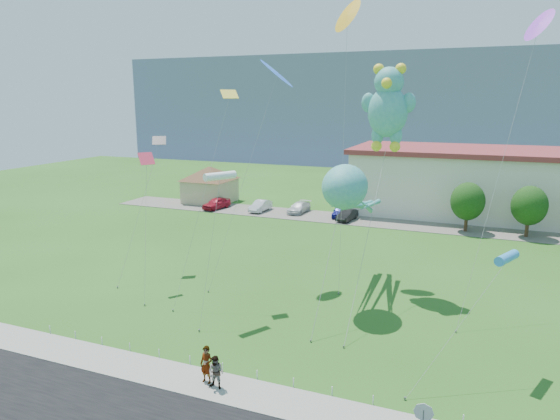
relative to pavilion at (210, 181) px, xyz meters
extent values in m
plane|color=#275317|center=(24.00, -38.00, -3.02)|extent=(160.00, 160.00, 0.00)
cube|color=gray|center=(24.00, -40.75, -2.97)|extent=(80.00, 2.50, 0.10)
cube|color=#59544C|center=(24.00, -3.00, -2.99)|extent=(70.00, 6.00, 0.06)
cube|color=slate|center=(24.00, 82.00, 9.48)|extent=(160.00, 50.00, 25.00)
cube|color=tan|center=(0.00, 0.00, -1.42)|extent=(6.00, 6.00, 3.20)
pyramid|color=brown|center=(0.00, 0.00, 1.08)|extent=(9.20, 9.20, 1.80)
cylinder|color=red|center=(33.50, -42.20, -0.92)|extent=(0.76, 0.04, 0.76)
cylinder|color=white|center=(33.50, -42.22, -0.92)|extent=(0.80, 0.02, 0.80)
cylinder|color=white|center=(11.00, -39.30, -2.77)|extent=(0.05, 0.05, 0.50)
cylinder|color=white|center=(13.00, -39.30, -2.77)|extent=(0.05, 0.05, 0.50)
cylinder|color=white|center=(15.00, -39.30, -2.77)|extent=(0.05, 0.05, 0.50)
cylinder|color=white|center=(17.00, -39.30, -2.77)|extent=(0.05, 0.05, 0.50)
cylinder|color=white|center=(19.00, -39.30, -2.77)|extent=(0.05, 0.05, 0.50)
cylinder|color=white|center=(21.00, -39.30, -2.77)|extent=(0.05, 0.05, 0.50)
cylinder|color=white|center=(23.00, -39.30, -2.77)|extent=(0.05, 0.05, 0.50)
cylinder|color=white|center=(25.00, -39.30, -2.77)|extent=(0.05, 0.05, 0.50)
cylinder|color=white|center=(27.00, -39.30, -2.77)|extent=(0.05, 0.05, 0.50)
cylinder|color=white|center=(29.00, -39.30, -2.77)|extent=(0.05, 0.05, 0.50)
cylinder|color=white|center=(31.00, -39.30, -2.77)|extent=(0.05, 0.05, 0.50)
cylinder|color=white|center=(33.00, -39.30, -2.77)|extent=(0.05, 0.05, 0.50)
cylinder|color=white|center=(35.00, -39.30, -2.77)|extent=(0.05, 0.05, 0.50)
cylinder|color=#3F2B19|center=(34.00, -4.00, -1.92)|extent=(0.36, 0.36, 2.20)
ellipsoid|color=#14380F|center=(34.00, -4.00, 0.38)|extent=(3.60, 3.60, 4.14)
cylinder|color=#3F2B19|center=(40.00, -4.00, -1.92)|extent=(0.36, 0.36, 2.20)
ellipsoid|color=#14380F|center=(40.00, -4.00, 0.38)|extent=(3.60, 3.60, 4.14)
imported|color=gray|center=(22.83, -40.65, -1.94)|extent=(0.77, 0.55, 1.96)
imported|color=gray|center=(23.54, -40.95, -2.07)|extent=(0.84, 0.66, 1.71)
imported|color=#AA1528|center=(3.13, -3.86, -2.22)|extent=(2.56, 4.63, 1.49)
imported|color=silver|center=(9.09, -3.03, -2.27)|extent=(1.70, 4.28, 1.38)
imported|color=silver|center=(13.99, -2.00, -2.32)|extent=(2.19, 4.60, 1.30)
imported|color=navy|center=(19.45, -2.31, -2.29)|extent=(1.90, 4.06, 1.34)
imported|color=black|center=(20.73, -3.81, -2.31)|extent=(1.91, 4.12, 1.31)
ellipsoid|color=teal|center=(26.61, -28.50, 5.41)|extent=(3.00, 3.90, 3.00)
sphere|color=white|center=(26.07, -29.67, 5.73)|extent=(0.47, 0.47, 0.47)
sphere|color=white|center=(27.14, -29.67, 5.73)|extent=(0.47, 0.47, 0.47)
cylinder|color=slate|center=(26.31, -34.48, -2.94)|extent=(0.10, 0.10, 0.16)
cylinder|color=gray|center=(26.46, -31.99, 0.87)|extent=(0.32, 5.00, 7.48)
ellipsoid|color=teal|center=(28.33, -23.40, 10.19)|extent=(2.90, 2.46, 3.62)
sphere|color=teal|center=(28.33, -23.40, 12.31)|extent=(2.12, 2.12, 2.12)
sphere|color=yellow|center=(27.55, -23.40, 13.20)|extent=(0.78, 0.78, 0.78)
sphere|color=yellow|center=(29.11, -23.40, 13.20)|extent=(0.78, 0.78, 0.78)
sphere|color=yellow|center=(28.33, -24.29, 12.20)|extent=(0.78, 0.78, 0.78)
ellipsoid|color=teal|center=(26.89, -23.40, 10.86)|extent=(1.00, 0.71, 1.40)
ellipsoid|color=teal|center=(29.78, -23.40, 10.86)|extent=(1.00, 0.71, 1.40)
ellipsoid|color=teal|center=(27.66, -23.40, 8.52)|extent=(0.89, 0.78, 1.45)
ellipsoid|color=teal|center=(29.00, -23.40, 8.52)|extent=(0.89, 0.78, 1.45)
sphere|color=yellow|center=(27.66, -23.62, 7.74)|extent=(0.78, 0.78, 0.78)
sphere|color=yellow|center=(29.00, -23.62, 7.74)|extent=(0.78, 0.78, 0.78)
cylinder|color=slate|center=(28.31, -34.45, -2.94)|extent=(0.10, 0.10, 0.16)
cylinder|color=gray|center=(28.32, -28.92, 2.33)|extent=(0.04, 11.06, 10.40)
cone|color=purple|center=(37.88, -19.84, 16.19)|extent=(1.80, 1.33, 1.33)
cylinder|color=slate|center=(34.26, -29.96, -2.94)|extent=(0.10, 0.10, 0.16)
cylinder|color=gray|center=(36.07, -24.90, 6.56)|extent=(3.65, 10.14, 18.86)
cylinder|color=white|center=(19.52, -32.68, 6.32)|extent=(0.50, 2.25, 0.87)
cylinder|color=slate|center=(19.44, -35.74, -2.94)|extent=(0.10, 0.10, 0.16)
cylinder|color=gray|center=(19.48, -34.21, 1.63)|extent=(0.10, 3.08, 8.99)
cone|color=blue|center=(19.94, -24.04, 13.05)|extent=(1.80, 1.33, 1.33)
cylinder|color=slate|center=(16.72, -29.84, -2.94)|extent=(0.10, 0.10, 0.16)
cylinder|color=gray|center=(18.33, -26.94, 4.99)|extent=(3.25, 5.83, 15.72)
cube|color=gold|center=(18.42, -29.01, 11.44)|extent=(1.29, 1.29, 0.86)
cylinder|color=slate|center=(16.22, -33.76, -2.94)|extent=(0.10, 0.10, 0.16)
cylinder|color=gray|center=(17.32, -31.39, 4.19)|extent=(2.23, 4.78, 14.11)
cube|color=black|center=(9.97, -25.50, 7.77)|extent=(1.29, 1.29, 0.86)
cylinder|color=slate|center=(9.84, -31.67, -2.94)|extent=(0.10, 0.10, 0.16)
cylinder|color=gray|center=(9.90, -28.59, 2.35)|extent=(0.15, 6.19, 10.44)
cone|color=gold|center=(24.33, -20.20, 17.51)|extent=(1.80, 1.33, 1.33)
cylinder|color=slate|center=(25.88, -26.60, -2.94)|extent=(0.10, 0.10, 0.16)
cylinder|color=gray|center=(25.11, -23.40, 7.22)|extent=(1.58, 6.44, 20.18)
cylinder|color=#2F8BD3|center=(36.46, -33.65, 3.20)|extent=(0.50, 2.25, 0.87)
cylinder|color=slate|center=(32.35, -38.36, -2.94)|extent=(0.10, 0.10, 0.16)
cylinder|color=gray|center=(34.40, -36.01, 0.07)|extent=(4.14, 4.74, 5.88)
cube|color=#EC3452|center=(11.60, -29.54, 6.76)|extent=(1.29, 1.29, 0.86)
cylinder|color=slate|center=(13.85, -33.69, -2.94)|extent=(0.10, 0.10, 0.16)
cylinder|color=gray|center=(12.72, -31.62, 1.85)|extent=(2.27, 4.18, 9.44)
camera|label=1|loc=(34.70, -60.42, 11.03)|focal=32.00mm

